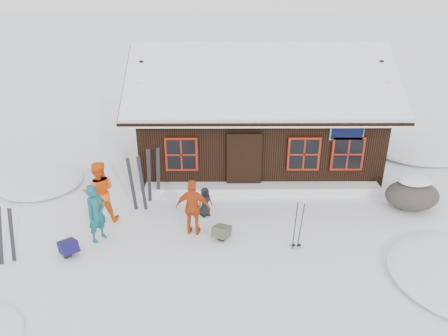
{
  "coord_description": "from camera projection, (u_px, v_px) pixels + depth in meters",
  "views": [
    {
      "loc": [
        0.18,
        -10.3,
        6.9
      ],
      "look_at": [
        0.25,
        1.51,
        1.3
      ],
      "focal_mm": 35.0,
      "sensor_mm": 36.0,
      "label": 1
    }
  ],
  "objects": [
    {
      "name": "skier_teal",
      "position": [
        96.0,
        213.0,
        11.62
      ],
      "size": [
        0.66,
        0.72,
        1.66
      ],
      "primitive_type": "imported",
      "rotation": [
        0.0,
        0.0,
        1.01
      ],
      "color": "#13555E",
      "rests_on": "ground"
    },
    {
      "name": "boulder",
      "position": [
        412.0,
        194.0,
        13.29
      ],
      "size": [
        1.62,
        1.21,
        0.94
      ],
      "color": "#474038",
      "rests_on": "ground"
    },
    {
      "name": "mountain_hut",
      "position": [
        257.0,
        121.0,
        16.09
      ],
      "size": [
        8.9,
        6.09,
        4.42
      ],
      "color": "black",
      "rests_on": "ground"
    },
    {
      "name": "ground",
      "position": [
        215.0,
        233.0,
        12.26
      ],
      "size": [
        120.0,
        120.0,
        0.0
      ],
      "primitive_type": "plane",
      "color": "white",
      "rests_on": "ground"
    },
    {
      "name": "ski_pair_left",
      "position": [
        6.0,
        236.0,
        10.73
      ],
      "size": [
        0.59,
        0.19,
        1.65
      ],
      "rotation": [
        0.0,
        0.0,
        0.13
      ],
      "color": "black",
      "rests_on": "ground"
    },
    {
      "name": "backpack_olive",
      "position": [
        221.0,
        233.0,
        11.97
      ],
      "size": [
        0.57,
        0.64,
        0.28
      ],
      "primitive_type": "cube",
      "rotation": [
        0.0,
        0.0,
        -0.43
      ],
      "color": "#494D37",
      "rests_on": "ground"
    },
    {
      "name": "ski_pair_mid",
      "position": [
        137.0,
        185.0,
        13.05
      ],
      "size": [
        0.51,
        0.13,
        1.81
      ],
      "rotation": [
        0.0,
        0.0,
        0.13
      ],
      "color": "black",
      "rests_on": "ground"
    },
    {
      "name": "backpack_blue",
      "position": [
        69.0,
        249.0,
        11.31
      ],
      "size": [
        0.66,
        0.69,
        0.3
      ],
      "primitive_type": "cube",
      "rotation": [
        0.0,
        0.0,
        0.64
      ],
      "color": "#141046",
      "rests_on": "ground"
    },
    {
      "name": "snow_mounds",
      "position": [
        268.0,
        200.0,
        13.95
      ],
      "size": [
        20.6,
        13.2,
        0.48
      ],
      "color": "white",
      "rests_on": "ground"
    },
    {
      "name": "snow_drift",
      "position": [
        262.0,
        189.0,
        14.22
      ],
      "size": [
        7.6,
        0.6,
        0.35
      ],
      "primitive_type": "cube",
      "color": "white",
      "rests_on": "ground"
    },
    {
      "name": "skier_orange_left",
      "position": [
        100.0,
        192.0,
        12.45
      ],
      "size": [
        1.04,
        0.89,
        1.88
      ],
      "primitive_type": "imported",
      "rotation": [
        0.0,
        0.0,
        3.36
      ],
      "color": "orange",
      "rests_on": "ground"
    },
    {
      "name": "ski_pair_right",
      "position": [
        154.0,
        175.0,
        13.62
      ],
      "size": [
        0.44,
        0.23,
        1.8
      ],
      "rotation": [
        0.0,
        0.0,
        0.46
      ],
      "color": "black",
      "rests_on": "ground"
    },
    {
      "name": "skier_crouched",
      "position": [
        205.0,
        202.0,
        12.9
      ],
      "size": [
        0.54,
        0.5,
        0.93
      ],
      "primitive_type": "imported",
      "rotation": [
        0.0,
        0.0,
        0.61
      ],
      "color": "black",
      "rests_on": "ground"
    },
    {
      "name": "skier_orange_right",
      "position": [
        193.0,
        208.0,
        11.89
      ],
      "size": [
        1.01,
        0.54,
        1.65
      ],
      "primitive_type": "imported",
      "rotation": [
        0.0,
        0.0,
        2.99
      ],
      "color": "#BB4413",
      "rests_on": "ground"
    },
    {
      "name": "ski_poles",
      "position": [
        298.0,
        226.0,
        11.34
      ],
      "size": [
        0.25,
        0.12,
        1.41
      ],
      "color": "black",
      "rests_on": "ground"
    }
  ]
}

